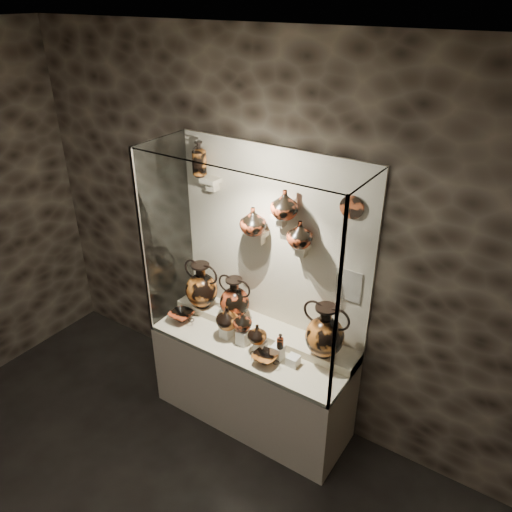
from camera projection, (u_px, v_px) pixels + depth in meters
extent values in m
cube|color=black|center=(274.00, 244.00, 3.96)|extent=(5.00, 0.02, 3.20)
cube|color=beige|center=(252.00, 382.00, 4.30)|extent=(1.70, 0.60, 0.80)
cube|color=beige|center=(252.00, 344.00, 4.10)|extent=(1.68, 0.58, 0.03)
cube|color=beige|center=(263.00, 330.00, 4.21)|extent=(1.70, 0.25, 0.10)
cube|color=beige|center=(274.00, 244.00, 3.96)|extent=(1.70, 0.03, 1.60)
cube|color=white|center=(228.00, 277.00, 3.51)|extent=(1.70, 0.01, 1.60)
cube|color=white|center=(167.00, 233.00, 4.14)|extent=(0.01, 0.60, 1.60)
cube|color=white|center=(357.00, 294.00, 3.32)|extent=(0.01, 0.60, 1.60)
cube|color=white|center=(251.00, 157.00, 3.35)|extent=(1.70, 0.60, 0.01)
cube|color=gray|center=(143.00, 247.00, 3.93)|extent=(0.02, 0.02, 1.60)
cube|color=gray|center=(337.00, 315.00, 3.11)|extent=(0.02, 0.02, 1.60)
cube|color=silver|center=(226.00, 331.00, 4.14)|extent=(0.09, 0.09, 0.10)
cube|color=silver|center=(243.00, 337.00, 4.05)|extent=(0.09, 0.09, 0.13)
cube|color=silver|center=(261.00, 346.00, 3.98)|extent=(0.09, 0.09, 0.09)
cube|color=silver|center=(278.00, 352.00, 3.89)|extent=(0.09, 0.09, 0.12)
cube|color=silver|center=(293.00, 360.00, 3.84)|extent=(0.09, 0.09, 0.08)
cube|color=beige|center=(211.00, 180.00, 3.96)|extent=(0.14, 0.12, 0.04)
cube|color=beige|center=(258.00, 233.00, 3.91)|extent=(0.14, 0.12, 0.04)
cube|color=beige|center=(280.00, 216.00, 3.72)|extent=(0.10, 0.12, 0.04)
cube|color=beige|center=(300.00, 246.00, 3.72)|extent=(0.14, 0.12, 0.04)
imported|color=#B56122|center=(227.00, 317.00, 4.06)|extent=(0.25, 0.25, 0.20)
imported|color=#AF401F|center=(243.00, 321.00, 4.00)|extent=(0.20, 0.20, 0.16)
imported|color=#B56122|center=(257.00, 334.00, 3.92)|extent=(0.19, 0.19, 0.16)
imported|color=#AF401F|center=(253.00, 221.00, 3.81)|extent=(0.27, 0.27, 0.22)
imported|color=#AF401F|center=(285.00, 204.00, 3.58)|extent=(0.21, 0.21, 0.22)
imported|color=#AF401F|center=(300.00, 234.00, 3.62)|extent=(0.25, 0.25, 0.20)
cylinder|color=#B54A23|center=(351.00, 207.00, 3.41)|extent=(0.17, 0.02, 0.17)
cube|color=beige|center=(348.00, 286.00, 3.69)|extent=(0.19, 0.01, 0.26)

